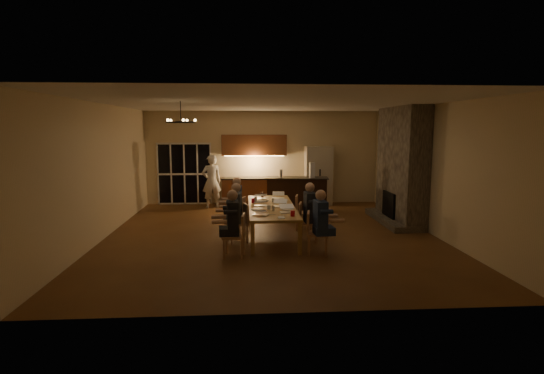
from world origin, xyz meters
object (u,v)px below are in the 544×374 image
(chair_right_far, at_px, (304,213))
(redcup_near, at_px, (293,213))
(person_left_near, at_px, (233,223))
(person_right_near, at_px, (320,223))
(mug_mid, at_px, (273,200))
(plate_left, at_px, (260,214))
(chair_left_mid, at_px, (237,223))
(laptop_e, at_px, (260,195))
(laptop_d, at_px, (280,202))
(person_left_mid, at_px, (236,213))
(laptop_f, at_px, (278,194))
(plate_near, at_px, (287,209))
(dining_table, at_px, (271,221))
(bar_island, at_px, (297,194))
(laptop_a, at_px, (261,210))
(person_left_far, at_px, (237,204))
(laptop_c, at_px, (260,201))
(chair_left_far, at_px, (235,214))
(bar_blender, at_px, (312,170))
(chair_left_near, at_px, (234,236))
(chair_right_mid, at_px, (309,222))
(bar_bottle, at_px, (281,174))
(standing_person, at_px, (212,181))
(mug_back, at_px, (256,199))
(plate_far, at_px, (283,200))
(mug_front, at_px, (269,207))
(can_silver, at_px, (273,208))
(person_right_mid, at_px, (310,212))
(chair_right_near, at_px, (318,233))
(refrigerator, at_px, (318,176))
(can_cola, at_px, (262,195))
(laptop_b, at_px, (287,208))

(chair_right_far, xyz_separation_m, redcup_near, (-0.52, -1.88, 0.37))
(person_left_near, distance_m, person_right_near, 1.80)
(mug_mid, xyz_separation_m, plate_left, (-0.40, -1.50, -0.04))
(chair_right_far, xyz_separation_m, plate_left, (-1.21, -1.60, 0.31))
(chair_left_mid, height_order, laptop_e, laptop_e)
(laptop_d, bearing_deg, person_left_mid, -152.47)
(laptop_f, bearing_deg, plate_near, -82.31)
(dining_table, xyz_separation_m, person_left_near, (-0.89, -1.56, 0.31))
(bar_island, distance_m, chair_left_mid, 4.05)
(chair_left_mid, bearing_deg, laptop_a, 26.98)
(plate_left, bearing_deg, person_left_far, 108.20)
(laptop_e, xyz_separation_m, redcup_near, (0.61, -2.30, -0.05))
(chair_right_far, distance_m, laptop_c, 1.36)
(bar_island, bearing_deg, laptop_f, -103.48)
(laptop_c, bearing_deg, chair_left_far, -46.67)
(person_left_near, bearing_deg, bar_blender, 148.34)
(chair_left_near, height_order, person_right_near, person_right_near)
(dining_table, height_order, chair_right_mid, chair_right_mid)
(chair_left_near, relative_size, laptop_e, 2.78)
(plate_left, bearing_deg, chair_left_mid, 136.71)
(laptop_c, relative_size, plate_near, 1.24)
(person_right_near, relative_size, laptop_c, 4.31)
(bar_island, relative_size, bar_bottle, 8.17)
(chair_left_mid, bearing_deg, laptop_f, 130.77)
(standing_person, distance_m, bar_blender, 3.34)
(laptop_a, bearing_deg, bar_bottle, -82.42)
(mug_back, bearing_deg, person_right_near, -62.82)
(bar_island, relative_size, plate_far, 8.87)
(bar_island, distance_m, laptop_d, 3.37)
(mug_front, xyz_separation_m, can_silver, (0.09, -0.21, 0.01))
(laptop_c, relative_size, can_silver, 2.67)
(chair_right_mid, bearing_deg, person_right_mid, -145.88)
(chair_left_mid, distance_m, chair_right_near, 1.99)
(chair_right_far, bearing_deg, refrigerator, -3.44)
(mug_front, height_order, plate_near, mug_front)
(person_left_far, relative_size, laptop_f, 4.31)
(chair_left_mid, height_order, mug_back, chair_left_mid)
(can_cola, bearing_deg, laptop_b, -78.54)
(laptop_d, distance_m, plate_left, 0.99)
(can_silver, bearing_deg, mug_back, 104.25)
(chair_left_far, bearing_deg, bar_bottle, 170.26)
(person_right_mid, height_order, mug_back, person_right_mid)
(mug_front, bearing_deg, can_silver, -66.89)
(person_left_mid, relative_size, laptop_f, 4.31)
(laptop_c, relative_size, laptop_d, 1.00)
(plate_left, bearing_deg, can_silver, 45.63)
(bar_blender, bearing_deg, laptop_e, -136.78)
(mug_back, height_order, redcup_near, redcup_near)
(chair_left_far, xyz_separation_m, mug_back, (0.53, 0.27, 0.36))
(chair_left_near, distance_m, laptop_a, 0.91)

